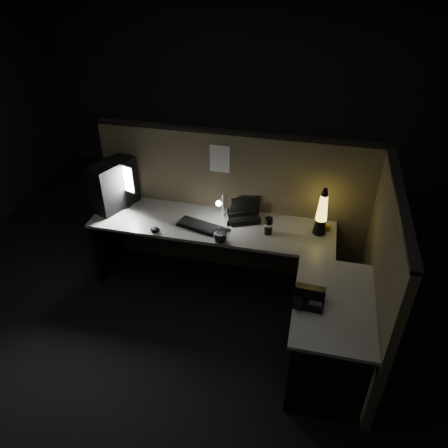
% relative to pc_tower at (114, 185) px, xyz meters
% --- Properties ---
extents(floor, '(6.00, 6.00, 0.00)m').
position_rel_pc_tower_xyz_m(floor, '(1.15, -0.69, -0.97)').
color(floor, black).
rests_on(floor, ground).
extents(room_shell, '(6.00, 6.00, 6.00)m').
position_rel_pc_tower_xyz_m(room_shell, '(1.15, -0.69, 0.65)').
color(room_shell, silver).
rests_on(room_shell, ground).
extents(partition_back, '(2.66, 0.06, 1.50)m').
position_rel_pc_tower_xyz_m(partition_back, '(1.15, 0.24, -0.22)').
color(partition_back, brown).
rests_on(partition_back, ground).
extents(partition_right, '(0.06, 1.66, 1.50)m').
position_rel_pc_tower_xyz_m(partition_right, '(2.48, -0.59, -0.22)').
color(partition_right, brown).
rests_on(partition_right, ground).
extents(desk, '(2.60, 1.60, 0.73)m').
position_rel_pc_tower_xyz_m(desk, '(1.33, -0.44, -0.39)').
color(desk, '#B3B1A9').
rests_on(desk, ground).
extents(pc_tower, '(0.37, 0.50, 0.48)m').
position_rel_pc_tower_xyz_m(pc_tower, '(0.00, 0.00, 0.00)').
color(pc_tower, black).
rests_on(pc_tower, desk).
extents(monitor, '(0.36, 0.17, 0.48)m').
position_rel_pc_tower_xyz_m(monitor, '(0.06, 0.04, 0.05)').
color(monitor, black).
rests_on(monitor, desk).
extents(keyboard, '(0.52, 0.28, 0.02)m').
position_rel_pc_tower_xyz_m(keyboard, '(0.94, -0.19, -0.23)').
color(keyboard, black).
rests_on(keyboard, desk).
extents(mouse, '(0.12, 0.10, 0.04)m').
position_rel_pc_tower_xyz_m(mouse, '(0.52, -0.33, -0.22)').
color(mouse, black).
rests_on(mouse, desk).
extents(clip_lamp, '(0.05, 0.20, 0.26)m').
position_rel_pc_tower_xyz_m(clip_lamp, '(1.07, -0.02, -0.09)').
color(clip_lamp, white).
rests_on(clip_lamp, desk).
extents(organizer, '(0.35, 0.33, 0.21)m').
position_rel_pc_tower_xyz_m(organizer, '(1.28, 0.06, -0.19)').
color(organizer, black).
rests_on(organizer, desk).
extents(lava_lamp, '(0.12, 0.12, 0.46)m').
position_rel_pc_tower_xyz_m(lava_lamp, '(1.99, -0.02, -0.05)').
color(lava_lamp, black).
rests_on(lava_lamp, desk).
extents(travel_mug, '(0.07, 0.07, 0.17)m').
position_rel_pc_tower_xyz_m(travel_mug, '(1.54, -0.13, -0.16)').
color(travel_mug, black).
rests_on(travel_mug, desk).
extents(steel_mug, '(0.17, 0.17, 0.11)m').
position_rel_pc_tower_xyz_m(steel_mug, '(1.15, -0.35, -0.19)').
color(steel_mug, silver).
rests_on(steel_mug, desk).
extents(figurine, '(0.06, 0.06, 0.06)m').
position_rel_pc_tower_xyz_m(figurine, '(2.07, 0.03, -0.19)').
color(figurine, yellow).
rests_on(figurine, desk).
extents(pinned_paper, '(0.19, 0.00, 0.27)m').
position_rel_pc_tower_xyz_m(pinned_paper, '(1.01, 0.20, 0.29)').
color(pinned_paper, white).
rests_on(pinned_paper, partition_back).
extents(desk_phone, '(0.23, 0.24, 0.13)m').
position_rel_pc_tower_xyz_m(desk_phone, '(1.96, -0.93, -0.19)').
color(desk_phone, black).
rests_on(desk_phone, desk).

